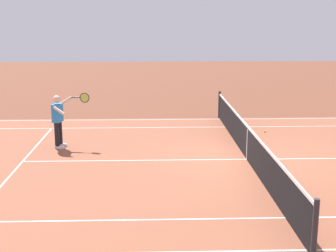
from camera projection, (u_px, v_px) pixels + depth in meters
The scene contains 6 objects.
ground_plane at pixel (247, 159), 13.86m from camera, with size 60.00×60.00×0.00m, color brown.
court_slab at pixel (247, 159), 13.86m from camera, with size 24.20×11.40×0.00m, color #935138.
court_line_markings at pixel (247, 159), 13.86m from camera, with size 23.85×11.05×0.01m.
tennis_net at pixel (248, 143), 13.75m from camera, with size 0.10×11.70×1.08m.
tennis_player_near at pixel (59, 118), 14.92m from camera, with size 1.14×0.76×1.70m.
tennis_ball at pixel (265, 132), 17.03m from camera, with size 0.07×0.07×0.07m, color #CCE01E.
Camera 1 is at (2.72, 13.20, 4.05)m, focal length 51.55 mm.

